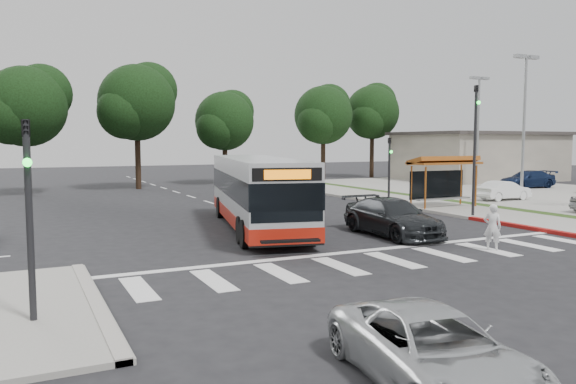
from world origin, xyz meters
TOP-DOWN VIEW (x-y plane):
  - ground at (0.00, 0.00)m, footprint 140.00×140.00m
  - sidewalk_east at (11.00, 8.00)m, footprint 4.00×40.00m
  - curb_east at (9.00, 8.00)m, footprint 0.30×40.00m
  - curb_east_red at (9.00, -2.00)m, footprint 0.32×6.00m
  - parking_lot at (23.00, 10.00)m, footprint 18.00×36.00m
  - commercial_building at (30.00, 22.00)m, footprint 14.00×10.00m
  - building_roof_cap at (30.00, 22.00)m, footprint 14.60×10.60m
  - crosswalk_ladder at (0.00, -5.00)m, footprint 18.00×2.60m
  - bus_shelter at (10.80, 5.10)m, footprint 4.20×1.60m
  - traffic_signal_sw at (-10.50, -7.01)m, footprint 0.18×0.37m
  - traffic_signal_ne_tall at (9.60, 1.49)m, footprint 0.18×0.37m
  - traffic_signal_ne_short at (9.60, 8.49)m, footprint 0.18×0.37m
  - lot_light_front at (18.00, 6.00)m, footprint 1.90×0.35m
  - lot_light_mid at (24.00, 16.00)m, footprint 1.90×0.35m
  - tree_ne_a at (16.08, 28.06)m, footprint 6.16×5.74m
  - tree_ne_b at (23.08, 30.06)m, footprint 6.16×5.74m
  - tree_north_a at (-1.92, 26.07)m, footprint 6.60×6.15m
  - tree_north_b at (6.07, 28.06)m, footprint 5.72×5.33m
  - tree_north_c at (-9.92, 24.06)m, footprint 6.16×5.74m
  - transit_bus at (-1.35, 3.02)m, footprint 5.14×12.10m
  - pedestrian at (4.05, -5.15)m, footprint 0.69×0.69m
  - dark_sedan at (2.79, -1.12)m, footprint 2.17×5.15m
  - silver_suv_south at (-5.09, -12.85)m, footprint 2.55×4.50m
  - parked_car_1 at (16.85, 6.35)m, footprint 3.67×1.34m
  - parked_car_3 at (25.80, 12.38)m, footprint 4.89×2.34m

SIDE VIEW (x-z plane):
  - ground at x=0.00m, z-range 0.00..0.00m
  - crosswalk_ladder at x=0.00m, z-range 0.00..0.01m
  - parking_lot at x=23.00m, z-range 0.00..0.10m
  - sidewalk_east at x=11.00m, z-range 0.00..0.12m
  - curb_east at x=9.00m, z-range 0.00..0.15m
  - curb_east_red at x=9.00m, z-range 0.00..0.15m
  - silver_suv_south at x=-5.09m, z-range 0.00..1.19m
  - parked_car_1 at x=16.85m, z-range 0.10..1.30m
  - dark_sedan at x=2.79m, z-range 0.00..1.49m
  - parked_car_3 at x=25.80m, z-range 0.10..1.48m
  - pedestrian at x=4.05m, z-range 0.00..1.62m
  - transit_bus at x=-1.35m, z-range 0.00..3.06m
  - commercial_building at x=30.00m, z-range 0.00..4.40m
  - bus_shelter at x=10.80m, z-range 0.92..3.78m
  - traffic_signal_ne_short at x=9.60m, z-range 0.48..4.48m
  - traffic_signal_sw at x=-10.50m, z-range 0.49..4.69m
  - traffic_signal_ne_tall at x=9.60m, z-range 0.63..7.13m
  - building_roof_cap at x=30.00m, z-range 4.40..4.70m
  - tree_north_b at x=6.07m, z-range 1.45..9.88m
  - lot_light_front at x=18.00m, z-range 1.40..10.41m
  - lot_light_mid at x=24.00m, z-range 1.40..10.41m
  - tree_north_c at x=-9.92m, z-range 1.64..10.94m
  - tree_ne_a at x=16.08m, z-range 1.74..11.04m
  - tree_ne_b at x=23.08m, z-range 1.91..11.93m
  - tree_north_a at x=-1.92m, z-range 1.84..12.01m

